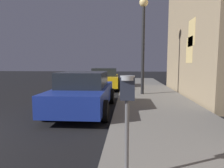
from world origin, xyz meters
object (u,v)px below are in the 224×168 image
(parking_meter, at_px, (127,102))
(street_lamp, at_px, (143,30))
(car_blue, at_px, (84,92))
(car_yellow_cab, at_px, (105,78))

(parking_meter, relative_size, street_lamp, 0.29)
(car_blue, bearing_deg, parking_meter, -69.91)
(car_yellow_cab, distance_m, street_lamp, 4.86)
(car_yellow_cab, bearing_deg, street_lamp, -54.15)
(car_blue, height_order, street_lamp, street_lamp)
(car_yellow_cab, bearing_deg, parking_meter, -81.64)
(parking_meter, bearing_deg, car_blue, 110.09)
(parking_meter, relative_size, car_blue, 0.33)
(parking_meter, height_order, car_blue, parking_meter)
(parking_meter, height_order, car_yellow_cab, parking_meter)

